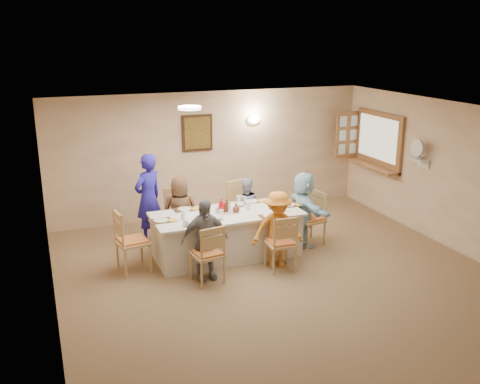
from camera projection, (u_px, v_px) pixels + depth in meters
name	position (u px, v px, depth m)	size (l,w,h in m)	color
ground	(286.00, 283.00, 7.98)	(7.00, 7.00, 0.00)	brown
room_walls	(289.00, 185.00, 7.55)	(7.00, 7.00, 7.00)	tan
wall_picture	(197.00, 133.00, 10.49)	(0.62, 0.05, 0.72)	#432817
wall_sconce	(254.00, 120.00, 10.83)	(0.26, 0.09, 0.18)	white
ceiling_light	(190.00, 108.00, 8.27)	(0.36, 0.36, 0.05)	white
serving_hatch	(379.00, 140.00, 10.82)	(0.06, 1.50, 1.15)	#9C6739
hatch_sill	(372.00, 166.00, 10.92)	(0.30, 1.50, 0.05)	#9C6739
shutter_door	(347.00, 135.00, 11.41)	(0.55, 0.04, 1.00)	#9C6739
fan_shelf	(419.00, 159.00, 9.61)	(0.22, 0.36, 0.03)	white
desk_fan	(419.00, 151.00, 9.56)	(0.30, 0.30, 0.28)	#A5A5A8
dining_table	(227.00, 235.00, 8.84)	(2.44, 1.03, 0.76)	beige
chair_back_left	(179.00, 218.00, 9.31)	(0.47, 0.47, 0.99)	tan
chair_back_right	(243.00, 209.00, 9.73)	(0.49, 0.49, 1.01)	tan
chair_front_left	(207.00, 253.00, 7.89)	(0.44, 0.44, 0.93)	tan
chair_front_right	(281.00, 242.00, 8.31)	(0.44, 0.44, 0.92)	tan
chair_left_end	(133.00, 240.00, 8.26)	(0.48, 0.48, 1.01)	tan
chair_right_end	(310.00, 218.00, 9.35)	(0.45, 0.45, 0.93)	tan
diner_back_left	(181.00, 212.00, 9.17)	(0.68, 0.51, 1.26)	#523724
diner_back_right	(245.00, 208.00, 9.60)	(0.57, 0.45, 1.13)	#A3A6BD
diner_front_left	(205.00, 240.00, 7.95)	(0.75, 0.33, 1.26)	gray
diner_front_right	(278.00, 230.00, 8.37)	(0.88, 0.61, 1.25)	orange
diner_right_end	(304.00, 209.00, 9.25)	(0.39, 1.22, 1.32)	#B5E9FA
caregiver	(148.00, 198.00, 9.38)	(0.70, 0.63, 1.60)	#2922B4
placemat_fl	(199.00, 226.00, 8.15)	(0.37, 0.28, 0.01)	#472B19
plate_fl	(199.00, 225.00, 8.14)	(0.25, 0.25, 0.02)	white
napkin_fl	(211.00, 225.00, 8.16)	(0.15, 0.15, 0.01)	gold
placemat_fr	(271.00, 216.00, 8.56)	(0.36, 0.26, 0.01)	#472B19
plate_fr	(271.00, 216.00, 8.56)	(0.26, 0.26, 0.02)	white
napkin_fr	(282.00, 215.00, 8.58)	(0.14, 0.14, 0.01)	gold
placemat_bl	(184.00, 209.00, 8.90)	(0.36, 0.27, 0.01)	#472B19
plate_bl	(184.00, 209.00, 8.89)	(0.23, 0.23, 0.01)	white
napkin_bl	(196.00, 209.00, 8.91)	(0.14, 0.14, 0.01)	gold
placemat_br	(251.00, 201.00, 9.31)	(0.32, 0.24, 0.01)	#472B19
plate_br	(251.00, 201.00, 9.31)	(0.24, 0.24, 0.02)	white
napkin_br	(261.00, 201.00, 9.33)	(0.13, 0.13, 0.01)	gold
placemat_le	(161.00, 221.00, 8.35)	(0.36, 0.27, 0.01)	#472B19
plate_le	(161.00, 220.00, 8.34)	(0.23, 0.23, 0.01)	white
napkin_le	(173.00, 220.00, 8.36)	(0.13, 0.13, 0.01)	gold
placemat_re	(288.00, 205.00, 9.12)	(0.37, 0.28, 0.01)	#472B19
plate_re	(288.00, 205.00, 9.12)	(0.22, 0.22, 0.01)	white
napkin_re	(299.00, 204.00, 9.14)	(0.14, 0.14, 0.01)	gold
teacup_a	(186.00, 224.00, 8.12)	(0.13, 0.13, 0.08)	white
teacup_b	(239.00, 198.00, 9.34)	(0.12, 0.12, 0.09)	white
bowl_a	(216.00, 218.00, 8.41)	(0.27, 0.27, 0.05)	white
bowl_b	(240.00, 204.00, 9.08)	(0.22, 0.22, 0.05)	white
condiment_ketchup	(221.00, 206.00, 8.66)	(0.13, 0.13, 0.26)	red
condiment_brown	(227.00, 205.00, 8.76)	(0.13, 0.13, 0.21)	#5F2D19
condiment_malt	(236.00, 208.00, 8.74)	(0.15, 0.15, 0.15)	#5F2D19
drinking_glass	(217.00, 210.00, 8.71)	(0.06, 0.06, 0.09)	silver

